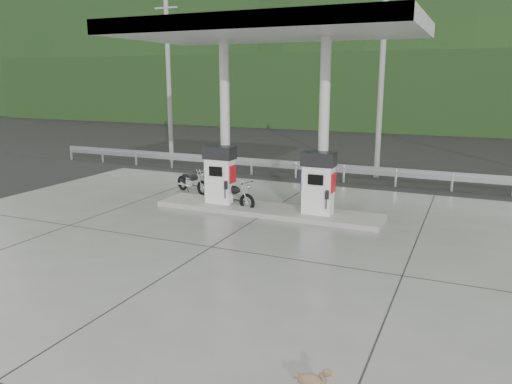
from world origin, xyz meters
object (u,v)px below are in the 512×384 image
at_px(motorcycle_left, 192,182).
at_px(duck, 312,382).
at_px(gas_pump_right, 318,183).
at_px(motorcycle_right, 232,196).
at_px(gas_pump_left, 220,175).

distance_m(motorcycle_left, duck, 12.07).
relative_size(gas_pump_right, duck, 3.71).
xyz_separation_m(gas_pump_right, motorcycle_left, (-5.08, 1.42, -0.66)).
bearing_deg(duck, motorcycle_right, 121.52).
height_order(motorcycle_right, duck, motorcycle_right).
distance_m(gas_pump_right, motorcycle_right, 2.89).
xyz_separation_m(motorcycle_right, duck, (5.20, -8.10, -0.23)).
bearing_deg(motorcycle_right, duck, -43.45).
xyz_separation_m(gas_pump_left, motorcycle_right, (0.38, 0.03, -0.65)).
relative_size(motorcycle_left, duck, 3.36).
height_order(gas_pump_left, motorcycle_right, gas_pump_left).
xyz_separation_m(gas_pump_left, duck, (5.58, -8.06, -0.88)).
bearing_deg(motorcycle_left, duck, -28.60).
distance_m(motorcycle_right, duck, 9.62).
xyz_separation_m(motorcycle_left, motorcycle_right, (2.26, -1.38, 0.01)).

